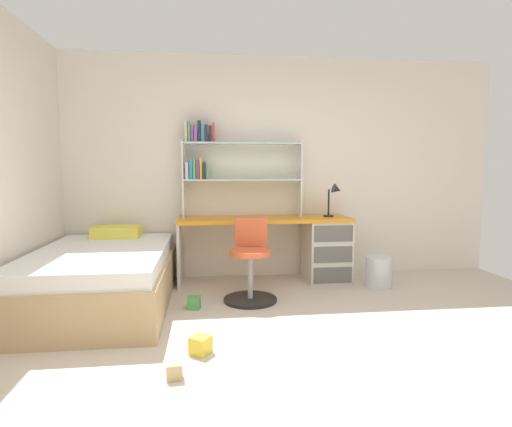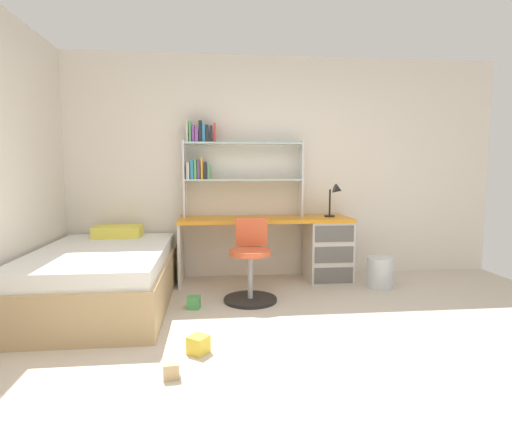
% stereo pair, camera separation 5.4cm
% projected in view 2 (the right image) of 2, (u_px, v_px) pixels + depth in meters
% --- Properties ---
extents(ground_plane, '(5.62, 6.15, 0.02)m').
position_uv_depth(ground_plane, '(320.00, 382.00, 2.53)').
color(ground_plane, beige).
extents(room_shell, '(5.62, 6.15, 2.59)m').
position_uv_depth(room_shell, '(143.00, 167.00, 3.49)').
color(room_shell, silver).
rests_on(room_shell, ground_plane).
extents(desk, '(1.94, 0.55, 0.74)m').
position_uv_depth(desk, '(310.00, 245.00, 4.78)').
color(desk, orange).
rests_on(desk, ground_plane).
extents(bookshelf_hutch, '(1.37, 0.22, 1.08)m').
position_uv_depth(bookshelf_hutch, '(224.00, 160.00, 4.73)').
color(bookshelf_hutch, silver).
rests_on(bookshelf_hutch, desk).
extents(desk_lamp, '(0.20, 0.17, 0.38)m').
position_uv_depth(desk_lamp, '(336.00, 195.00, 4.74)').
color(desk_lamp, black).
rests_on(desk_lamp, desk).
extents(swivel_chair, '(0.52, 0.52, 0.80)m').
position_uv_depth(swivel_chair, '(250.00, 268.00, 4.06)').
color(swivel_chair, black).
rests_on(swivel_chair, ground_plane).
extents(bed_platform, '(1.22, 1.94, 0.66)m').
position_uv_depth(bed_platform, '(102.00, 277.00, 3.90)').
color(bed_platform, tan).
rests_on(bed_platform, ground_plane).
extents(waste_bin, '(0.29, 0.29, 0.33)m').
position_uv_depth(waste_bin, '(380.00, 272.00, 4.51)').
color(waste_bin, silver).
rests_on(waste_bin, ground_plane).
extents(toy_block_natural_0, '(0.11, 0.11, 0.10)m').
position_uv_depth(toy_block_natural_0, '(171.00, 370.00, 2.56)').
color(toy_block_natural_0, tan).
rests_on(toy_block_natural_0, ground_plane).
extents(toy_block_yellow_1, '(0.17, 0.17, 0.12)m').
position_uv_depth(toy_block_yellow_1, '(198.00, 345.00, 2.90)').
color(toy_block_yellow_1, gold).
rests_on(toy_block_yellow_1, ground_plane).
extents(toy_block_green_2, '(0.13, 0.13, 0.11)m').
position_uv_depth(toy_block_green_2, '(194.00, 302.00, 3.84)').
color(toy_block_green_2, '#479E51').
rests_on(toy_block_green_2, ground_plane).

